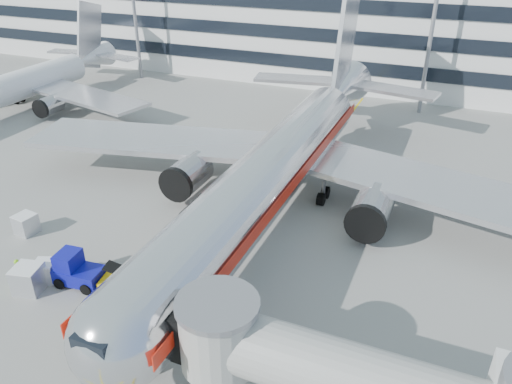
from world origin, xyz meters
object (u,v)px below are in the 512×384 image
at_px(cargo_container_front, 28,279).
at_px(cargo_container_left, 46,271).
at_px(belt_loader, 130,285).
at_px(main_jet, 281,161).
at_px(ramp_worker, 19,272).
at_px(baggage_tug, 76,270).
at_px(cargo_container_right, 26,224).

bearing_deg(cargo_container_front, cargo_container_left, 79.46).
height_order(belt_loader, cargo_container_front, belt_loader).
xyz_separation_m(main_jet, belt_loader, (-5.07, -14.60, -3.67)).
xyz_separation_m(belt_loader, ramp_worker, (-7.25, -2.20, 0.40)).
xyz_separation_m(baggage_tug, ramp_worker, (-3.43, -1.60, -0.06)).
height_order(main_jet, cargo_container_front, main_jet).
relative_size(main_jet, ramp_worker, 26.31).
bearing_deg(main_jet, baggage_tug, -120.31).
bearing_deg(ramp_worker, baggage_tug, -1.78).
height_order(cargo_container_right, cargo_container_front, cargo_container_front).
relative_size(belt_loader, cargo_container_right, 2.59).
relative_size(cargo_container_right, ramp_worker, 0.86).
height_order(cargo_container_right, ramp_worker, ramp_worker).
height_order(cargo_container_left, cargo_container_right, cargo_container_right).
bearing_deg(cargo_container_front, ramp_worker, 166.82).
distance_m(belt_loader, cargo_container_front, 6.67).
relative_size(main_jet, cargo_container_right, 30.77).
height_order(belt_loader, cargo_container_left, belt_loader).
xyz_separation_m(belt_loader, baggage_tug, (-3.82, -0.60, 0.46)).
relative_size(belt_loader, ramp_worker, 2.21).
bearing_deg(cargo_container_right, cargo_container_left, -34.73).
bearing_deg(baggage_tug, cargo_container_front, -142.17).
bearing_deg(cargo_container_left, cargo_container_right, 145.27).
distance_m(belt_loader, baggage_tug, 3.89).
distance_m(cargo_container_left, cargo_container_front, 1.30).
distance_m(cargo_container_front, ramp_worker, 1.08).
distance_m(main_jet, cargo_container_front, 20.70).
xyz_separation_m(baggage_tug, cargo_container_right, (-7.97, 3.45, -0.23)).
height_order(main_jet, baggage_tug, main_jet).
height_order(cargo_container_front, ramp_worker, ramp_worker).
distance_m(main_jet, cargo_container_left, 19.57).
relative_size(belt_loader, cargo_container_front, 2.05).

